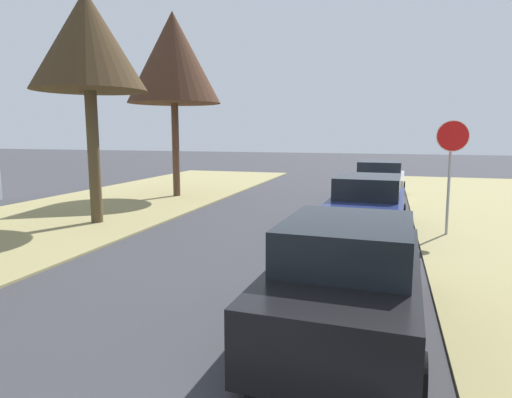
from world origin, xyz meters
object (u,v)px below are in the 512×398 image
at_px(stop_sign_far, 451,152).
at_px(parked_sedan_black, 348,279).
at_px(parked_sedan_navy, 368,207).
at_px(street_tree_left_mid_b, 88,43).
at_px(parked_sedan_silver, 380,182).
at_px(street_tree_left_far, 173,58).

bearing_deg(stop_sign_far, parked_sedan_black, -107.21).
bearing_deg(parked_sedan_navy, stop_sign_far, 8.21).
height_order(stop_sign_far, street_tree_left_mid_b, street_tree_left_mid_b).
bearing_deg(parked_sedan_silver, street_tree_left_mid_b, -137.28).
relative_size(street_tree_left_far, parked_sedan_silver, 1.67).
relative_size(parked_sedan_navy, parked_sedan_silver, 1.00).
bearing_deg(street_tree_left_mid_b, parked_sedan_navy, 7.46).
bearing_deg(stop_sign_far, parked_sedan_navy, -171.79).
relative_size(stop_sign_far, parked_sedan_black, 0.66).
height_order(street_tree_left_far, parked_sedan_silver, street_tree_left_far).
height_order(parked_sedan_navy, parked_sedan_silver, same).
relative_size(street_tree_left_far, parked_sedan_black, 1.67).
bearing_deg(street_tree_left_mid_b, street_tree_left_far, 92.58).
relative_size(street_tree_left_far, parked_sedan_navy, 1.67).
height_order(parked_sedan_black, parked_sedan_navy, same).
height_order(stop_sign_far, parked_sedan_black, stop_sign_far).
bearing_deg(parked_sedan_navy, parked_sedan_black, -89.76).
xyz_separation_m(street_tree_left_mid_b, parked_sedan_navy, (7.79, 1.02, -4.48)).
bearing_deg(street_tree_left_far, parked_sedan_black, -53.39).
xyz_separation_m(parked_sedan_black, parked_sedan_navy, (-0.03, 6.16, 0.00)).
height_order(street_tree_left_mid_b, parked_sedan_black, street_tree_left_mid_b).
bearing_deg(parked_sedan_black, parked_sedan_navy, 90.24).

